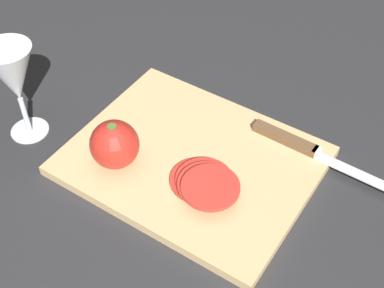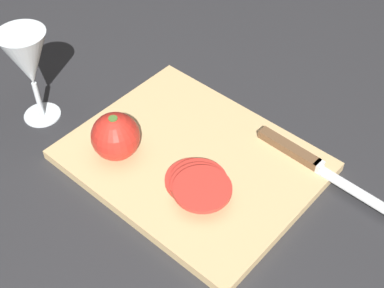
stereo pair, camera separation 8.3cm
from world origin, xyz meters
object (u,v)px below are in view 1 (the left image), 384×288
object	(u,v)px
wine_glass	(14,77)
knife	(301,146)
whole_tomato	(115,144)
tomato_slice_stack_near	(205,183)

from	to	relation	value
wine_glass	knife	world-z (taller)	wine_glass
whole_tomato	tomato_slice_stack_near	xyz separation A→B (m)	(0.14, 0.03, -0.03)
whole_tomato	knife	world-z (taller)	whole_tomato
knife	tomato_slice_stack_near	world-z (taller)	tomato_slice_stack_near
wine_glass	tomato_slice_stack_near	bearing A→B (deg)	7.70
wine_glass	whole_tomato	xyz separation A→B (m)	(0.18, 0.02, -0.06)
wine_glass	knife	size ratio (longest dim) A/B	0.59
wine_glass	whole_tomato	distance (m)	0.19
knife	whole_tomato	bearing A→B (deg)	-140.12
knife	tomato_slice_stack_near	distance (m)	0.18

